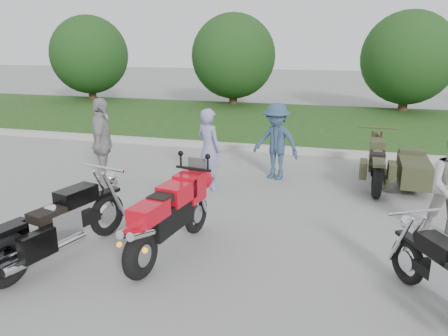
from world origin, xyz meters
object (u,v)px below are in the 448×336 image
(cruiser_sidecar, at_px, (398,168))
(person_back, at_px, (103,144))
(person_denim, at_px, (276,142))
(cruiser_left, at_px, (55,229))
(person_stripe, at_px, (209,149))
(sportbike_red, at_px, (169,215))

(cruiser_sidecar, distance_m, person_back, 5.87)
(person_denim, bearing_deg, cruiser_left, -96.71)
(person_stripe, relative_size, person_back, 0.90)
(sportbike_red, distance_m, person_stripe, 2.86)
(person_denim, relative_size, person_back, 0.90)
(cruiser_sidecar, xyz_separation_m, person_denim, (-2.45, 0.01, 0.39))
(cruiser_left, xyz_separation_m, person_denim, (2.23, 4.41, 0.34))
(person_back, bearing_deg, sportbike_red, -157.31)
(sportbike_red, height_order, person_back, person_back)
(cruiser_left, relative_size, person_denim, 1.44)
(person_denim, bearing_deg, sportbike_red, -82.45)
(sportbike_red, relative_size, person_denim, 1.30)
(sportbike_red, relative_size, cruiser_left, 0.90)
(person_denim, height_order, person_back, person_back)
(sportbike_red, bearing_deg, person_back, 143.70)
(person_stripe, xyz_separation_m, person_denim, (1.17, 1.00, 0.00))
(cruiser_sidecar, relative_size, person_back, 1.28)
(cruiser_left, bearing_deg, person_stripe, 87.26)
(sportbike_red, xyz_separation_m, person_back, (-2.36, 2.35, 0.31))
(cruiser_left, relative_size, person_stripe, 1.45)
(person_stripe, bearing_deg, person_back, 42.10)
(sportbike_red, height_order, cruiser_left, sportbike_red)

